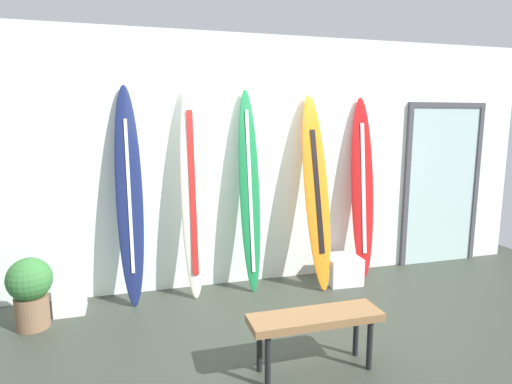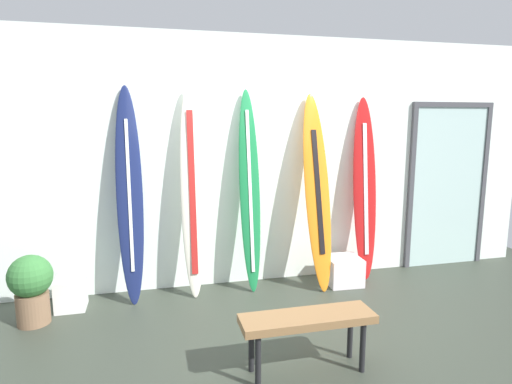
% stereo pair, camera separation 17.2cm
% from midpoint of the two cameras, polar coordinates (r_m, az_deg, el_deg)
% --- Properties ---
extents(ground, '(8.00, 8.00, 0.04)m').
position_cam_midpoint_polar(ground, '(4.13, 5.06, -17.74)').
color(ground, '#353B31').
extents(wall_back, '(7.20, 0.20, 2.80)m').
position_cam_midpoint_polar(wall_back, '(4.94, 0.40, 4.09)').
color(wall_back, white).
rests_on(wall_back, ground).
extents(surfboard_navy, '(0.28, 0.41, 2.23)m').
position_cam_midpoint_polar(surfboard_navy, '(4.51, -15.49, -0.43)').
color(surfboard_navy, navy).
rests_on(surfboard_navy, ground).
extents(surfboard_ivory, '(0.25, 0.36, 2.24)m').
position_cam_midpoint_polar(surfboard_ivory, '(4.54, -7.47, -0.07)').
color(surfboard_ivory, white).
rests_on(surfboard_ivory, ground).
extents(surfboard_emerald, '(0.24, 0.36, 2.21)m').
position_cam_midpoint_polar(surfboard_emerald, '(4.66, 0.22, -0.16)').
color(surfboard_emerald, '#1A773F').
rests_on(surfboard_emerald, ground).
extents(surfboard_sunset, '(0.32, 0.56, 2.17)m').
position_cam_midpoint_polar(surfboard_sunset, '(4.81, 9.20, -0.11)').
color(surfboard_sunset, orange).
rests_on(surfboard_sunset, ground).
extents(surfboard_crimson, '(0.30, 0.33, 2.14)m').
position_cam_midpoint_polar(surfboard_crimson, '(5.20, 15.23, 0.37)').
color(surfboard_crimson, red).
rests_on(surfboard_crimson, ground).
extents(display_block_left, '(0.40, 0.40, 0.31)m').
position_cam_midpoint_polar(display_block_left, '(5.13, 12.53, -10.20)').
color(display_block_left, white).
rests_on(display_block_left, ground).
extents(display_block_center, '(0.29, 0.29, 0.32)m').
position_cam_midpoint_polar(display_block_center, '(4.73, -22.52, -12.44)').
color(display_block_center, white).
rests_on(display_block_center, ground).
extents(glass_door, '(1.13, 0.06, 2.09)m').
position_cam_midpoint_polar(glass_door, '(6.04, 24.98, 1.12)').
color(glass_door, silver).
rests_on(glass_door, ground).
extents(potted_plant, '(0.39, 0.39, 0.66)m').
position_cam_midpoint_polar(potted_plant, '(4.47, -26.86, -11.11)').
color(potted_plant, brown).
rests_on(potted_plant, ground).
extents(bench, '(1.01, 0.29, 0.45)m').
position_cam_midpoint_polar(bench, '(3.33, 8.42, -16.91)').
color(bench, olive).
rests_on(bench, ground).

